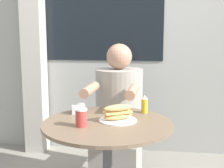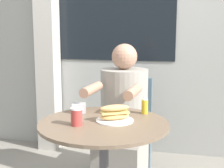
{
  "view_description": "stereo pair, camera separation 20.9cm",
  "coord_description": "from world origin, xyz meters",
  "px_view_note": "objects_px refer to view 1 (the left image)",
  "views": [
    {
      "loc": [
        0.26,
        -1.82,
        1.3
      ],
      "look_at": [
        0.0,
        0.22,
        0.94
      ],
      "focal_mm": 50.0,
      "sensor_mm": 36.0,
      "label": 1
    },
    {
      "loc": [
        0.46,
        -1.78,
        1.3
      ],
      "look_at": [
        0.0,
        0.22,
        0.94
      ],
      "focal_mm": 50.0,
      "sensor_mm": 36.0,
      "label": 2
    }
  ],
  "objects_px": {
    "cafe_table": "(108,152)",
    "condiment_bottle": "(145,104)",
    "drink_cup": "(81,117)",
    "sandwich_on_plate": "(118,114)",
    "diner_chair": "(123,116)",
    "seated_diner": "(118,128)"
  },
  "relations": [
    {
      "from": "cafe_table",
      "to": "condiment_bottle",
      "type": "xyz_separation_m",
      "value": [
        0.22,
        0.26,
        0.25
      ]
    },
    {
      "from": "diner_chair",
      "to": "sandwich_on_plate",
      "type": "distance_m",
      "value": 0.95
    },
    {
      "from": "cafe_table",
      "to": "condiment_bottle",
      "type": "height_order",
      "value": "condiment_bottle"
    },
    {
      "from": "drink_cup",
      "to": "cafe_table",
      "type": "bearing_deg",
      "value": 34.81
    },
    {
      "from": "diner_chair",
      "to": "condiment_bottle",
      "type": "relative_size",
      "value": 7.04
    },
    {
      "from": "sandwich_on_plate",
      "to": "drink_cup",
      "type": "height_order",
      "value": "drink_cup"
    },
    {
      "from": "cafe_table",
      "to": "drink_cup",
      "type": "distance_m",
      "value": 0.3
    },
    {
      "from": "cafe_table",
      "to": "diner_chair",
      "type": "xyz_separation_m",
      "value": [
        0.01,
        0.95,
        -0.03
      ]
    },
    {
      "from": "sandwich_on_plate",
      "to": "drink_cup",
      "type": "bearing_deg",
      "value": -145.14
    },
    {
      "from": "seated_diner",
      "to": "sandwich_on_plate",
      "type": "distance_m",
      "value": 0.63
    },
    {
      "from": "cafe_table",
      "to": "sandwich_on_plate",
      "type": "height_order",
      "value": "sandwich_on_plate"
    },
    {
      "from": "sandwich_on_plate",
      "to": "condiment_bottle",
      "type": "height_order",
      "value": "condiment_bottle"
    },
    {
      "from": "sandwich_on_plate",
      "to": "cafe_table",
      "type": "bearing_deg",
      "value": -145.03
    },
    {
      "from": "cafe_table",
      "to": "seated_diner",
      "type": "relative_size",
      "value": 0.67
    },
    {
      "from": "seated_diner",
      "to": "sandwich_on_plate",
      "type": "relative_size",
      "value": 5.1
    },
    {
      "from": "drink_cup",
      "to": "condiment_bottle",
      "type": "distance_m",
      "value": 0.5
    },
    {
      "from": "sandwich_on_plate",
      "to": "diner_chair",
      "type": "bearing_deg",
      "value": 92.98
    },
    {
      "from": "drink_cup",
      "to": "condiment_bottle",
      "type": "xyz_separation_m",
      "value": [
        0.36,
        0.35,
        0.01
      ]
    },
    {
      "from": "diner_chair",
      "to": "drink_cup",
      "type": "relative_size",
      "value": 8.18
    },
    {
      "from": "condiment_bottle",
      "to": "drink_cup",
      "type": "bearing_deg",
      "value": -135.51
    },
    {
      "from": "diner_chair",
      "to": "sandwich_on_plate",
      "type": "bearing_deg",
      "value": 96.75
    },
    {
      "from": "diner_chair",
      "to": "seated_diner",
      "type": "relative_size",
      "value": 0.73
    }
  ]
}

